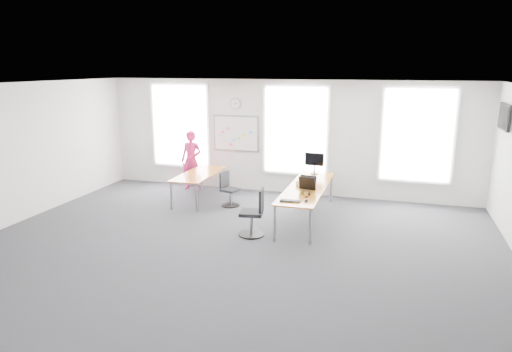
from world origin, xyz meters
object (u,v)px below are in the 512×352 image
(chair_left, at_px, (229,191))
(keyboard, at_px, (290,201))
(desk_left, at_px, (199,175))
(person, at_px, (191,160))
(headphones, at_px, (306,193))
(desk_right, at_px, (307,189))
(chair_right, at_px, (254,215))
(monitor, at_px, (314,161))

(chair_left, height_order, keyboard, chair_left)
(desk_left, height_order, person, person)
(person, distance_m, headphones, 4.26)
(desk_right, distance_m, keyboard, 1.22)
(chair_right, height_order, headphones, chair_right)
(desk_right, bearing_deg, desk_left, 167.02)
(desk_left, distance_m, person, 1.13)
(headphones, bearing_deg, chair_left, 135.08)
(chair_left, bearing_deg, keyboard, -115.68)
(desk_left, xyz_separation_m, person, (-0.63, 0.93, 0.17))
(person, distance_m, keyboard, 4.40)
(monitor, bearing_deg, chair_left, -151.38)
(person, xyz_separation_m, monitor, (3.45, -0.35, 0.25))
(chair_right, relative_size, keyboard, 2.40)
(desk_left, relative_size, monitor, 3.63)
(person, xyz_separation_m, keyboard, (3.40, -2.80, -0.06))
(person, height_order, keyboard, person)
(desk_right, relative_size, chair_left, 3.66)
(chair_right, height_order, monitor, monitor)
(headphones, bearing_deg, person, 131.07)
(chair_right, distance_m, headphones, 1.17)
(desk_right, height_order, person, person)
(chair_left, distance_m, person, 1.94)
(desk_left, bearing_deg, monitor, 11.61)
(keyboard, distance_m, headphones, 0.57)
(chair_right, height_order, keyboard, chair_right)
(chair_right, relative_size, person, 0.60)
(desk_left, bearing_deg, headphones, -24.20)
(person, relative_size, keyboard, 3.98)
(keyboard, xyz_separation_m, monitor, (0.05, 2.45, 0.31))
(desk_left, distance_m, keyboard, 3.34)
(chair_left, relative_size, monitor, 1.57)
(headphones, distance_m, monitor, 1.94)
(chair_left, distance_m, keyboard, 2.55)
(desk_left, bearing_deg, person, 124.21)
(keyboard, bearing_deg, desk_left, 133.18)
(monitor, bearing_deg, desk_left, -161.93)
(desk_left, bearing_deg, desk_right, -12.98)
(desk_right, relative_size, chair_right, 3.12)
(person, bearing_deg, keyboard, -38.29)
(chair_right, relative_size, headphones, 5.46)
(person, bearing_deg, chair_right, -45.88)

